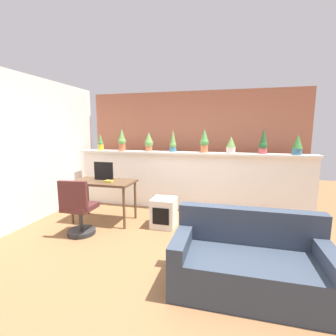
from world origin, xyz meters
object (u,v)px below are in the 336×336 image
(potted_plant_3, at_px, (173,142))
(potted_plant_7, at_px, (298,144))
(potted_plant_6, at_px, (263,142))
(side_cube_shelf, at_px, (164,213))
(potted_plant_5, at_px, (231,145))
(tv_monitor, at_px, (104,171))
(potted_plant_1, at_px, (122,140))
(desk, at_px, (104,185))
(office_chair, at_px, (79,212))
(couch, at_px, (249,264))
(potted_plant_0, at_px, (101,143))
(potted_plant_4, at_px, (204,141))
(potted_plant_2, at_px, (149,142))
(book_on_desk, at_px, (109,181))

(potted_plant_3, distance_m, potted_plant_7, 2.33)
(potted_plant_6, relative_size, potted_plant_7, 1.28)
(side_cube_shelf, bearing_deg, potted_plant_5, 42.00)
(potted_plant_5, bearing_deg, tv_monitor, -158.09)
(potted_plant_1, height_order, potted_plant_5, potted_plant_1)
(potted_plant_6, relative_size, desk, 0.43)
(office_chair, height_order, couch, office_chair)
(potted_plant_0, relative_size, desk, 0.33)
(potted_plant_4, relative_size, potted_plant_7, 1.27)
(potted_plant_1, bearing_deg, side_cube_shelf, -38.91)
(potted_plant_7, bearing_deg, office_chair, -154.14)
(potted_plant_1, height_order, potted_plant_4, potted_plant_1)
(potted_plant_2, relative_size, potted_plant_6, 0.84)
(book_on_desk, bearing_deg, tv_monitor, 138.06)
(potted_plant_1, distance_m, potted_plant_5, 2.27)
(potted_plant_4, xyz_separation_m, office_chair, (-1.76, -1.67, -1.05))
(potted_plant_1, bearing_deg, potted_plant_5, 0.13)
(potted_plant_0, height_order, potted_plant_7, potted_plant_7)
(potted_plant_5, relative_size, side_cube_shelf, 0.65)
(potted_plant_0, height_order, potted_plant_1, potted_plant_1)
(couch, bearing_deg, potted_plant_1, 136.64)
(potted_plant_3, bearing_deg, side_cube_shelf, -85.37)
(potted_plant_6, height_order, desk, potted_plant_6)
(potted_plant_3, relative_size, couch, 0.29)
(potted_plant_2, height_order, couch, potted_plant_2)
(potted_plant_4, distance_m, potted_plant_7, 1.68)
(potted_plant_2, bearing_deg, tv_monitor, -120.82)
(potted_plant_0, relative_size, potted_plant_5, 1.13)
(potted_plant_2, xyz_separation_m, desk, (-0.52, -1.01, -0.74))
(desk, height_order, tv_monitor, tv_monitor)
(potted_plant_0, xyz_separation_m, desk, (0.59, -0.98, -0.70))
(potted_plant_1, relative_size, side_cube_shelf, 0.95)
(potted_plant_4, height_order, tv_monitor, potted_plant_4)
(potted_plant_7, bearing_deg, side_cube_shelf, -156.26)
(side_cube_shelf, bearing_deg, office_chair, -150.35)
(potted_plant_7, xyz_separation_m, tv_monitor, (-3.40, -0.92, -0.48))
(potted_plant_4, bearing_deg, potted_plant_6, 1.67)
(book_on_desk, bearing_deg, potted_plant_1, 102.26)
(potted_plant_0, height_order, tv_monitor, potted_plant_0)
(potted_plant_5, xyz_separation_m, potted_plant_7, (1.17, 0.02, 0.03))
(potted_plant_0, relative_size, potted_plant_6, 0.77)
(potted_plant_4, relative_size, side_cube_shelf, 0.94)
(office_chair, bearing_deg, potted_plant_3, 56.89)
(potted_plant_4, distance_m, tv_monitor, 2.02)
(potted_plant_7, height_order, tv_monitor, potted_plant_7)
(potted_plant_4, bearing_deg, potted_plant_5, -2.46)
(potted_plant_2, height_order, potted_plant_3, potted_plant_3)
(book_on_desk, bearing_deg, potted_plant_3, 52.12)
(couch, bearing_deg, potted_plant_5, 95.38)
(potted_plant_7, distance_m, book_on_desk, 3.44)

